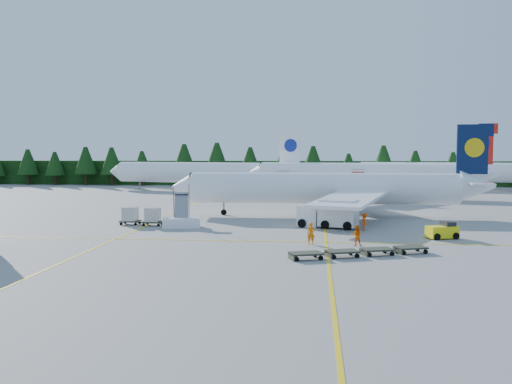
# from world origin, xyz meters

# --- Properties ---
(ground) EXTENTS (320.00, 320.00, 0.00)m
(ground) POSITION_xyz_m (0.00, 0.00, 0.00)
(ground) COLOR gray
(ground) RESTS_ON ground
(taxi_stripe_a) EXTENTS (0.25, 120.00, 0.01)m
(taxi_stripe_a) POSITION_xyz_m (-14.00, 20.00, 0.01)
(taxi_stripe_a) COLOR yellow
(taxi_stripe_a) RESTS_ON ground
(taxi_stripe_b) EXTENTS (0.25, 120.00, 0.01)m
(taxi_stripe_b) POSITION_xyz_m (6.00, 20.00, 0.01)
(taxi_stripe_b) COLOR yellow
(taxi_stripe_b) RESTS_ON ground
(taxi_stripe_cross) EXTENTS (80.00, 0.25, 0.01)m
(taxi_stripe_cross) POSITION_xyz_m (0.00, -6.00, 0.01)
(taxi_stripe_cross) COLOR yellow
(taxi_stripe_cross) RESTS_ON ground
(treeline_hedge) EXTENTS (220.00, 4.00, 6.00)m
(treeline_hedge) POSITION_xyz_m (0.00, 82.00, 3.00)
(treeline_hedge) COLOR black
(treeline_hedge) RESTS_ON ground
(airliner_navy) EXTENTS (40.34, 33.23, 11.74)m
(airliner_navy) POSITION_xyz_m (5.27, 15.49, 3.53)
(airliner_navy) COLOR white
(airliner_navy) RESTS_ON ground
(airliner_red) EXTENTS (44.11, 35.87, 13.03)m
(airliner_red) POSITION_xyz_m (12.41, 48.56, 3.92)
(airliner_red) COLOR white
(airliner_red) RESTS_ON ground
(airliner_far_left) EXTENTS (42.88, 13.32, 12.66)m
(airliner_far_left) POSITION_xyz_m (-20.81, 59.59, 3.97)
(airliner_far_left) COLOR white
(airliner_far_left) RESTS_ON ground
(airliner_far_right) EXTENTS (42.13, 12.23, 12.39)m
(airliner_far_right) POSITION_xyz_m (31.82, 70.42, 3.89)
(airliner_far_right) COLOR white
(airliner_far_right) RESTS_ON ground
(airstairs) EXTENTS (4.41, 5.99, 3.64)m
(airstairs) POSITION_xyz_m (-9.74, 2.94, 0.79)
(airstairs) COLOR white
(airstairs) RESTS_ON ground
(service_truck) EXTENTS (6.88, 4.27, 3.12)m
(service_truck) POSITION_xyz_m (6.37, 4.29, 1.55)
(service_truck) COLOR white
(service_truck) RESTS_ON ground
(baggage_tug) EXTENTS (3.20, 2.41, 1.52)m
(baggage_tug) POSITION_xyz_m (17.20, -2.48, 0.75)
(baggage_tug) COLOR yellow
(baggage_tug) RESTS_ON ground
(dolly_train) EXTENTS (11.41, 5.93, 0.14)m
(dolly_train) POSITION_xyz_m (8.57, -12.60, 0.46)
(dolly_train) COLOR #2D3224
(dolly_train) RESTS_ON ground
(uld_pair) EXTENTS (5.00, 2.23, 1.69)m
(uld_pair) POSITION_xyz_m (-14.68, 4.25, 1.14)
(uld_pair) COLOR #2D3224
(uld_pair) RESTS_ON ground
(crew_a) EXTENTS (0.78, 0.57, 1.98)m
(crew_a) POSITION_xyz_m (4.62, -7.27, 0.99)
(crew_a) COLOR orange
(crew_a) RESTS_ON ground
(crew_b) EXTENTS (0.90, 0.71, 1.85)m
(crew_b) POSITION_xyz_m (8.66, -7.59, 0.92)
(crew_b) COLOR #ED6005
(crew_b) RESTS_ON ground
(crew_c) EXTENTS (0.67, 0.86, 1.84)m
(crew_c) POSITION_xyz_m (10.18, 2.44, 0.92)
(crew_c) COLOR #FF4B05
(crew_c) RESTS_ON ground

